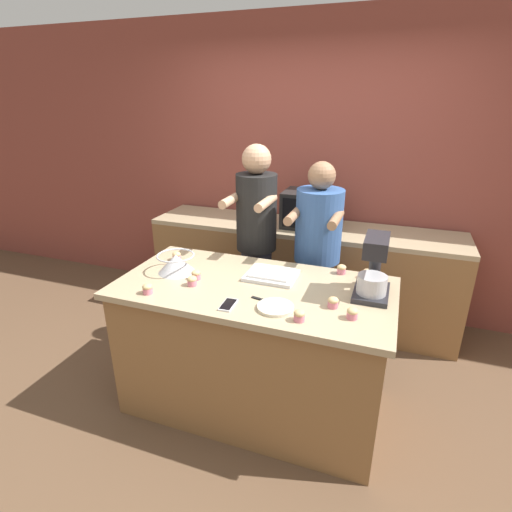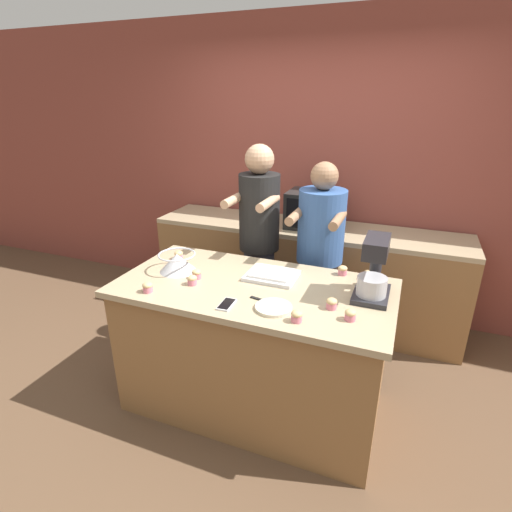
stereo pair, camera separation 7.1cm
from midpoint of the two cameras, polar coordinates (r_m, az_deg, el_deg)
ground_plane at (r=3.01m, az=-1.02°, el=-20.06°), size 16.00×16.00×0.00m
back_wall at (r=3.87m, az=7.70°, el=11.89°), size 10.00×0.06×2.70m
island_counter at (r=2.72m, az=-1.08°, el=-12.84°), size 1.72×0.87×0.91m
back_counter at (r=3.80m, az=5.87°, el=-2.31°), size 2.80×0.60×0.92m
person_left at (r=3.18m, az=-0.59°, el=1.46°), size 0.33×0.50×1.69m
person_right at (r=3.08m, az=7.98°, el=-0.85°), size 0.36×0.51×1.59m
stand_mixer at (r=2.39m, az=15.66°, el=-1.93°), size 0.20×0.30×0.37m
mixing_bowl at (r=2.71m, az=-12.09°, el=-0.94°), size 0.25×0.25×0.12m
baking_tray at (r=2.59m, az=1.44°, el=-2.69°), size 0.32×0.26×0.04m
microwave_oven at (r=3.58m, az=7.02°, el=6.64°), size 0.45×0.35×0.32m
cell_phone at (r=2.26m, az=-4.90°, el=-6.96°), size 0.08×0.15×0.01m
small_plate at (r=2.22m, az=1.89°, el=-7.33°), size 0.21×0.21×0.02m
knife at (r=2.30m, az=0.55°, el=-6.45°), size 0.22×0.06×0.01m
cupcake_0 at (r=2.51m, az=-9.93°, el=-3.50°), size 0.06×0.06×0.06m
cupcake_1 at (r=2.26m, az=10.06°, el=-6.52°), size 0.06×0.06×0.06m
cupcake_2 at (r=2.69m, az=11.38°, el=-1.84°), size 0.06×0.06×0.06m
cupcake_3 at (r=2.11m, az=5.25°, el=-8.45°), size 0.06×0.06×0.06m
cupcake_4 at (r=2.59m, az=-9.34°, el=-2.64°), size 0.06×0.06×0.06m
cupcake_5 at (r=2.17m, az=12.69°, el=-7.98°), size 0.06×0.06×0.06m
cupcake_6 at (r=2.47m, az=-16.03°, el=-4.51°), size 0.06×0.06×0.06m
cupcake_7 at (r=2.91m, az=-11.96°, el=0.01°), size 0.06×0.06×0.06m
cupcake_8 at (r=2.66m, az=14.89°, el=-2.44°), size 0.06×0.06×0.06m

